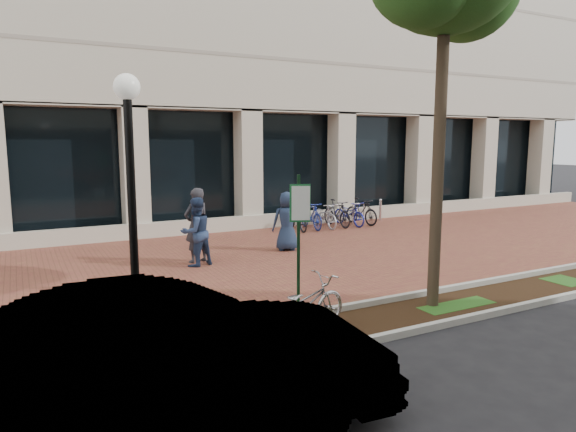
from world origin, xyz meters
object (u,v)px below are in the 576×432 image
pedestrian_right (287,221)px  bollard (380,210)px  lamppost (132,201)px  pedestrian_left (197,225)px  locked_bicycle (304,305)px  parking_sign (299,233)px  pedestrian_mid (196,232)px  bike_rack_cluster (330,214)px  sedan_near_curb (167,366)px

pedestrian_right → bollard: pedestrian_right is taller
lamppost → pedestrian_left: bearing=63.7°
locked_bicycle → pedestrian_right: pedestrian_right is taller
parking_sign → pedestrian_mid: size_ratio=1.49×
bike_rack_cluster → lamppost: bearing=-135.0°
locked_bicycle → bollard: 12.48m
bollard → bike_rack_cluster: bike_rack_cluster is taller
pedestrian_mid → pedestrian_left: bearing=-127.9°
bike_rack_cluster → sedan_near_curb: (-8.76, -10.58, 0.33)m
parking_sign → lamppost: size_ratio=0.64×
parking_sign → bollard: size_ratio=2.94×
locked_bicycle → pedestrian_mid: bearing=-12.5°
pedestrian_right → bollard: bearing=-132.2°
lamppost → pedestrian_left: (2.61, 5.28, -1.31)m
pedestrian_mid → locked_bicycle: bearing=74.1°
parking_sign → pedestrian_right: (2.72, 5.57, -0.78)m
pedestrian_right → bollard: 6.70m
pedestrian_mid → sedan_near_curb: 7.65m
sedan_near_curb → pedestrian_right: bearing=-30.0°
lamppost → sedan_near_curb: lamppost is taller
pedestrian_mid → pedestrian_right: bearing=174.2°
locked_bicycle → sedan_near_curb: sedan_near_curb is taller
pedestrian_right → bike_rack_cluster: pedestrian_right is taller
locked_bicycle → parking_sign: bearing=-22.0°
bike_rack_cluster → locked_bicycle: bearing=-123.7°
lamppost → bollard: size_ratio=4.59×
pedestrian_mid → bollard: (8.75, 3.79, -0.42)m
bike_rack_cluster → sedan_near_curb: size_ratio=0.72×
parking_sign → lamppost: bearing=-158.0°
bollard → sedan_near_curb: sedan_near_curb is taller
locked_bicycle → pedestrian_mid: 5.25m
bollard → pedestrian_left: bearing=-158.3°
pedestrian_left → sedan_near_curb: 8.05m
pedestrian_left → pedestrian_right: (2.74, 0.21, -0.12)m
locked_bicycle → lamppost: bearing=68.8°
lamppost → pedestrian_left: size_ratio=2.07×
lamppost → sedan_near_curb: (-0.15, -2.28, -1.48)m
lamppost → pedestrian_mid: (2.47, 4.90, -1.41)m
parking_sign → pedestrian_left: size_ratio=1.33×
pedestrian_right → sedan_near_curb: 9.52m
locked_bicycle → bike_rack_cluster: bearing=-48.8°
bike_rack_cluster → sedan_near_curb: 13.74m
bollard → bike_rack_cluster: 2.64m
pedestrian_right → bike_rack_cluster: bearing=-120.1°
parking_sign → sedan_near_curb: size_ratio=0.53×
pedestrian_left → bike_rack_cluster: 6.73m
pedestrian_mid → bollard: bearing=-173.9°
locked_bicycle → pedestrian_left: (0.01, 5.61, 0.51)m
lamppost → bollard: (11.22, 8.69, -1.83)m
lamppost → pedestrian_left: 6.03m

